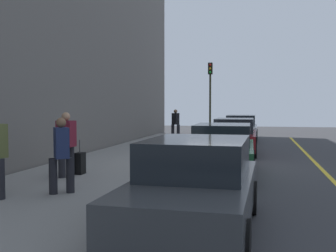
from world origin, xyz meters
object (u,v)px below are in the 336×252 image
object	(u,v)px
pedestrian_burgundy_coat	(66,142)
traffic_light_pole	(210,87)
parked_car_maroon	(234,136)
parked_car_green	(222,150)
pedestrian_navy_coat	(61,153)
pedestrian_black_coat	(176,123)
parked_car_charcoal	(196,185)
rolling_suitcase	(80,163)
parked_car_white	(241,128)

from	to	relation	value
pedestrian_burgundy_coat	traffic_light_pole	size ratio (longest dim) A/B	0.38
parked_car_maroon	parked_car_green	size ratio (longest dim) A/B	1.02
parked_car_maroon	pedestrian_navy_coat	bearing A→B (deg)	-18.25
pedestrian_navy_coat	pedestrian_black_coat	bearing A→B (deg)	-177.55
traffic_light_pole	parked_car_charcoal	bearing A→B (deg)	5.99
parked_car_maroon	parked_car_charcoal	size ratio (longest dim) A/B	1.02
parked_car_charcoal	rolling_suitcase	world-z (taller)	parked_car_charcoal
parked_car_green	parked_car_charcoal	xyz separation A→B (m)	(5.52, 0.04, -0.00)
parked_car_maroon	traffic_light_pole	xyz separation A→B (m)	(-7.13, -1.89, 2.44)
pedestrian_burgundy_coat	parked_car_charcoal	bearing A→B (deg)	49.52
rolling_suitcase	pedestrian_black_coat	bearing A→B (deg)	179.89
pedestrian_burgundy_coat	rolling_suitcase	distance (m)	0.80
parked_car_charcoal	pedestrian_navy_coat	size ratio (longest dim) A/B	2.62
rolling_suitcase	pedestrian_burgundy_coat	bearing A→B (deg)	-20.33
parked_car_maroon	pedestrian_navy_coat	size ratio (longest dim) A/B	2.68
parked_car_white	parked_car_green	world-z (taller)	same
parked_car_white	parked_car_maroon	bearing A→B (deg)	-0.10
pedestrian_burgundy_coat	traffic_light_pole	bearing A→B (deg)	171.76
parked_car_charcoal	rolling_suitcase	bearing A→B (deg)	-135.35
parked_car_white	pedestrian_black_coat	bearing A→B (deg)	-85.38
pedestrian_burgundy_coat	pedestrian_navy_coat	xyz separation A→B (m)	(1.94, 0.87, -0.04)
parked_car_maroon	pedestrian_navy_coat	world-z (taller)	pedestrian_navy_coat
parked_car_white	pedestrian_black_coat	distance (m)	3.87
pedestrian_black_coat	pedestrian_navy_coat	xyz separation A→B (m)	(15.65, 0.67, -0.02)
pedestrian_navy_coat	traffic_light_pole	distance (m)	16.90
parked_car_charcoal	parked_car_white	bearing A→B (deg)	-179.96
pedestrian_burgundy_coat	traffic_light_pole	world-z (taller)	traffic_light_pole
parked_car_maroon	traffic_light_pole	distance (m)	7.77
pedestrian_black_coat	pedestrian_navy_coat	distance (m)	15.66
traffic_light_pole	parked_car_white	bearing A→B (deg)	68.18
parked_car_white	pedestrian_burgundy_coat	xyz separation A→B (m)	(14.01, -4.04, 0.32)
parked_car_white	pedestrian_burgundy_coat	size ratio (longest dim) A/B	2.49
parked_car_green	pedestrian_navy_coat	world-z (taller)	pedestrian_navy_coat
pedestrian_black_coat	pedestrian_burgundy_coat	world-z (taller)	pedestrian_burgundy_coat
pedestrian_black_coat	parked_car_green	bearing A→B (deg)	18.13
pedestrian_black_coat	pedestrian_burgundy_coat	bearing A→B (deg)	-0.83
parked_car_green	rolling_suitcase	xyz separation A→B (m)	(1.59, -3.84, -0.30)
pedestrian_burgundy_coat	pedestrian_navy_coat	world-z (taller)	pedestrian_burgundy_coat
parked_car_white	rolling_suitcase	distance (m)	14.09
parked_car_white	pedestrian_burgundy_coat	distance (m)	14.59
rolling_suitcase	parked_car_maroon	bearing A→B (deg)	151.74
parked_car_white	parked_car_maroon	xyz separation A→B (m)	(6.37, -0.01, 0.00)
pedestrian_burgundy_coat	pedestrian_black_coat	bearing A→B (deg)	179.17
parked_car_white	parked_car_charcoal	bearing A→B (deg)	0.04
parked_car_charcoal	traffic_light_pole	world-z (taller)	traffic_light_pole
parked_car_green	pedestrian_burgundy_coat	world-z (taller)	pedestrian_burgundy_coat
parked_car_maroon	pedestrian_black_coat	world-z (taller)	pedestrian_black_coat
parked_car_white	traffic_light_pole	bearing A→B (deg)	-111.82
parked_car_white	pedestrian_burgundy_coat	bearing A→B (deg)	-16.08
pedestrian_black_coat	pedestrian_burgundy_coat	distance (m)	13.70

